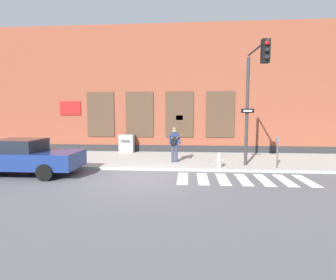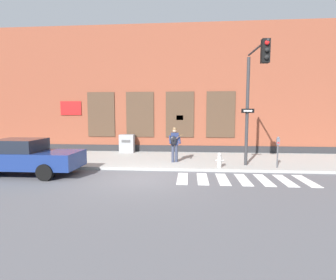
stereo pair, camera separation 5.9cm
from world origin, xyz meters
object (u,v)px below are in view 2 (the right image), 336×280
traffic_light (254,87)px  red_car (24,157)px  busker (175,142)px  parking_meter (278,147)px  fire_hydrant (219,160)px  utility_box (127,143)px

traffic_light → red_car: bearing=-172.3°
traffic_light → busker: bearing=158.2°
parking_meter → fire_hydrant: size_ratio=2.05×
red_car → parking_meter: parking_meter is taller
busker → fire_hydrant: (2.13, -1.16, -0.67)m
busker → fire_hydrant: 2.52m
red_car → traffic_light: traffic_light is taller
parking_meter → utility_box: bearing=152.4°
fire_hydrant → parking_meter: bearing=4.0°
parking_meter → traffic_light: bearing=-161.3°
utility_box → busker: bearing=-44.7°
traffic_light → parking_meter: traffic_light is taller
busker → utility_box: bearing=135.3°
red_car → traffic_light: size_ratio=0.88×
red_car → busker: busker is taller
busker → traffic_light: (3.51, -1.40, 2.60)m
traffic_light → utility_box: bearing=145.7°
fire_hydrant → busker: bearing=151.4°
parking_meter → utility_box: size_ratio=1.26×
busker → traffic_light: bearing=-21.8°
red_car → busker: bearing=23.7°
traffic_light → utility_box: 8.71m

